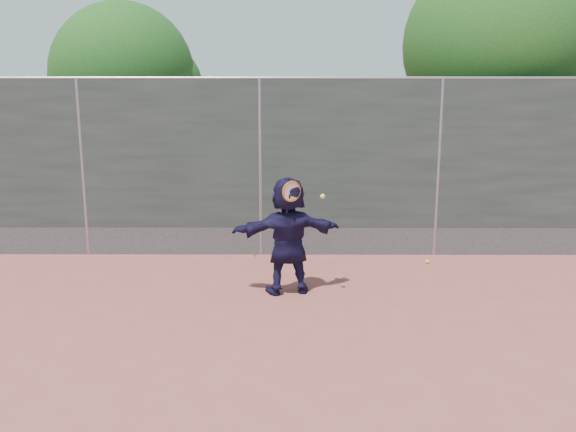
{
  "coord_description": "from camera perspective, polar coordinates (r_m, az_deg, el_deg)",
  "views": [
    {
      "loc": [
        0.51,
        -7.2,
        3.14
      ],
      "look_at": [
        0.48,
        1.58,
        1.13
      ],
      "focal_mm": 40.0,
      "sensor_mm": 36.0,
      "label": 1
    }
  ],
  "objects": [
    {
      "name": "ball_ground",
      "position": [
        10.88,
        12.29,
        -3.98
      ],
      "size": [
        0.07,
        0.07,
        0.07
      ],
      "primitive_type": "sphere",
      "color": "yellow",
      "rests_on": "ground"
    },
    {
      "name": "fence",
      "position": [
        10.83,
        -2.48,
        4.63
      ],
      "size": [
        20.0,
        0.06,
        3.03
      ],
      "color": "#38423D",
      "rests_on": "ground"
    },
    {
      "name": "tree_right",
      "position": [
        13.61,
        18.64,
        13.75
      ],
      "size": [
        3.78,
        3.6,
        5.39
      ],
      "color": "#382314",
      "rests_on": "ground"
    },
    {
      "name": "swing_action",
      "position": [
        8.74,
        0.58,
        2.04
      ],
      "size": [
        0.59,
        0.17,
        0.51
      ],
      "color": "#C35712",
      "rests_on": "ground"
    },
    {
      "name": "tree_left",
      "position": [
        14.16,
        -13.78,
        11.75
      ],
      "size": [
        3.15,
        3.0,
        4.53
      ],
      "color": "#382314",
      "rests_on": "ground"
    },
    {
      "name": "weed_clump",
      "position": [
        11.01,
        -0.9,
        -2.94
      ],
      "size": [
        0.68,
        0.07,
        0.3
      ],
      "color": "#387226",
      "rests_on": "ground"
    },
    {
      "name": "player",
      "position": [
        9.08,
        -0.0,
        -1.73
      ],
      "size": [
        1.63,
        0.81,
        1.69
      ],
      "primitive_type": "imported",
      "rotation": [
        0.0,
        0.0,
        3.35
      ],
      "color": "black",
      "rests_on": "ground"
    },
    {
      "name": "ground",
      "position": [
        7.87,
        -3.58,
        -10.62
      ],
      "size": [
        80.0,
        80.0,
        0.0
      ],
      "primitive_type": "plane",
      "color": "#9E4C42",
      "rests_on": "ground"
    }
  ]
}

